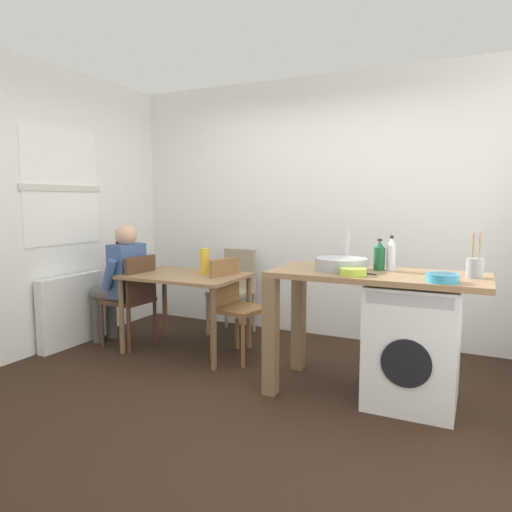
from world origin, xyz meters
The scene contains 20 objects.
ground_plane centered at (0.00, 0.00, 0.00)m, with size 5.46×5.46×0.00m, color black.
wall_back centered at (0.00, 1.75, 1.35)m, with size 4.60×0.10×2.70m, color white.
wall_window_side centered at (-2.15, 0.00, 1.35)m, with size 0.12×3.80×2.70m.
radiator centered at (-2.02, 0.30, 0.35)m, with size 0.10×0.80×0.70m, color white.
dining_table centered at (-0.90, 0.63, 0.64)m, with size 1.10×0.76×0.74m.
chair_person_seat centered at (-1.45, 0.53, 0.51)m, with size 0.43×0.43×0.90m.
chair_opposite centered at (-0.42, 0.70, 0.51)m, with size 0.47×0.47×0.90m.
chair_spare_by_wall centered at (-0.80, 1.41, 0.51)m, with size 0.42×0.42×0.90m.
seated_person centered at (-1.61, 0.54, 0.67)m, with size 0.51×0.52×1.20m.
kitchen_counter centered at (0.72, 0.35, 0.76)m, with size 1.50×0.68×0.92m.
washing_machine centered at (1.20, 0.35, 0.43)m, with size 0.60×0.61×0.86m.
sink_basin centered at (0.67, 0.35, 0.97)m, with size 0.38×0.38×0.09m, color #9EA0A5.
tap centered at (0.67, 0.53, 1.06)m, with size 0.02×0.02×0.28m, color #B2B2B7.
bottle_tall_green centered at (0.92, 0.48, 1.02)m, with size 0.08×0.08×0.23m.
bottle_squat_brown centered at (1.00, 0.49, 1.04)m, with size 0.06×0.06×0.26m.
mixing_bowl centered at (0.81, 0.15, 0.95)m, with size 0.19×0.19×0.05m.
utensil_crock centered at (1.56, 0.40, 0.99)m, with size 0.11×0.11×0.30m.
colander centered at (1.38, 0.13, 0.95)m, with size 0.20×0.20×0.06m.
vase centered at (-0.75, 0.73, 0.86)m, with size 0.09×0.09×0.24m, color gold.
scissors centered at (0.88, 0.25, 0.92)m, with size 0.15×0.06×0.01m.
Camera 1 is at (1.59, -3.00, 1.43)m, focal length 32.86 mm.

